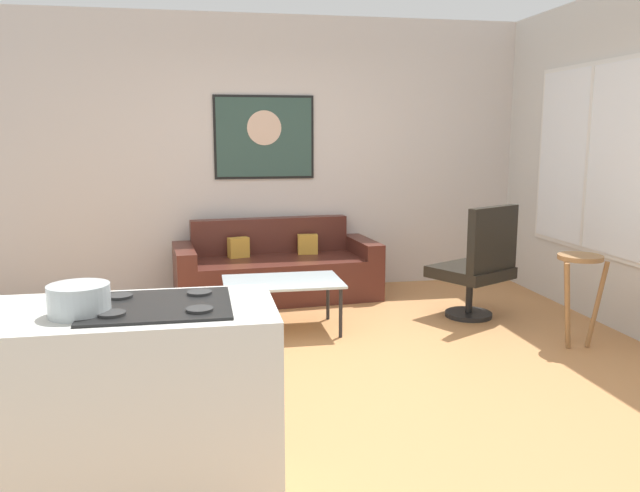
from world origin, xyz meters
The scene contains 11 objects.
ground centered at (0.00, 0.00, -0.02)m, with size 6.40×6.40×0.04m, color #BE804B.
back_wall centered at (0.00, 2.42, 1.40)m, with size 6.40×0.05×2.80m, color beige.
right_wall centered at (2.62, 0.30, 1.40)m, with size 0.05×6.40×2.80m, color silver.
couch centered at (-0.06, 1.97, 0.27)m, with size 2.04×1.00×0.77m.
coffee_table centered at (-0.14, 0.86, 0.40)m, with size 0.97×0.62×0.43m.
armchair centered at (1.60, 0.90, 0.49)m, with size 0.79×0.78×1.01m.
bar_stool centered at (2.03, 0.06, 0.55)m, with size 0.38×0.37×0.71m.
kitchen_counter centered at (-1.24, -1.56, 0.45)m, with size 1.52×0.66×0.93m.
mixing_bowl centered at (-1.27, -1.63, 0.96)m, with size 0.24×0.24×0.13m.
wall_painting centered at (-0.12, 2.38, 1.58)m, with size 1.02×0.03×0.85m.
window centered at (2.59, 0.90, 1.41)m, with size 0.03×1.65×1.65m.
Camera 1 is at (-0.78, -4.23, 1.62)m, focal length 35.90 mm.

